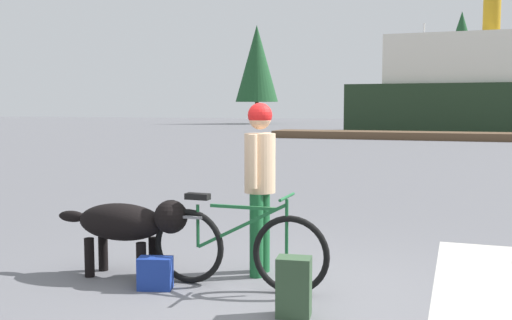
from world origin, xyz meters
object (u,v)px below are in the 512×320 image
at_px(backpack, 294,287).
at_px(handbag_pannier, 155,273).
at_px(sailboat_moored, 422,124).
at_px(dog, 128,224).
at_px(person_cyclist, 260,171).
at_px(bicycle, 237,247).

height_order(backpack, handbag_pannier, backpack).
bearing_deg(sailboat_moored, backpack, -87.98).
bearing_deg(dog, backpack, -15.89).
xyz_separation_m(person_cyclist, dog, (-1.23, -0.55, -0.53)).
height_order(bicycle, person_cyclist, person_cyclist).
bearing_deg(handbag_pannier, bicycle, 21.67).
relative_size(person_cyclist, backpack, 3.54).
distance_m(person_cyclist, backpack, 1.52).
xyz_separation_m(bicycle, backpack, (0.72, -0.56, -0.15)).
bearing_deg(handbag_pannier, sailboat_moored, 89.95).
bearing_deg(person_cyclist, handbag_pannier, -133.75).
relative_size(backpack, handbag_pannier, 1.57).
bearing_deg(handbag_pannier, backpack, -10.69).
height_order(person_cyclist, dog, person_cyclist).
relative_size(bicycle, sailboat_moored, 0.23).
bearing_deg(backpack, dog, 164.11).
height_order(dog, backpack, dog).
relative_size(person_cyclist, handbag_pannier, 5.57).
xyz_separation_m(bicycle, person_cyclist, (0.05, 0.53, 0.68)).
relative_size(person_cyclist, sailboat_moored, 0.23).
height_order(person_cyclist, sailboat_moored, sailboat_moored).
bearing_deg(dog, handbag_pannier, -30.59).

